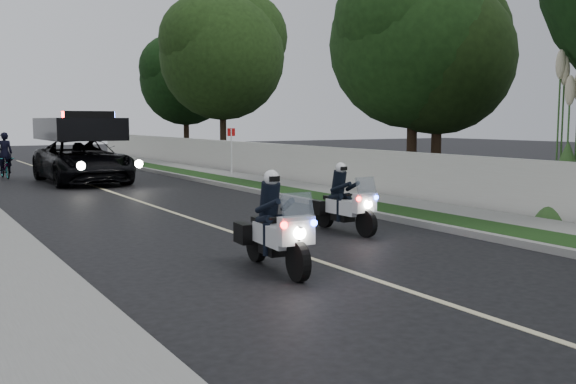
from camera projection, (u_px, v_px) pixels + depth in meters
name	position (u px, v px, depth m)	size (l,w,h in m)	color
ground	(367.00, 277.00, 10.30)	(120.00, 120.00, 0.00)	black
curb_right	(277.00, 195.00, 20.91)	(0.20, 60.00, 0.15)	gray
grass_verge	(296.00, 194.00, 21.27)	(1.20, 60.00, 0.16)	#193814
sidewalk_right	(329.00, 192.00, 21.93)	(1.40, 60.00, 0.16)	gray
property_wall	(353.00, 170.00, 22.37)	(0.22, 60.00, 1.50)	beige
lane_marking	(153.00, 206.00, 18.84)	(0.12, 50.00, 0.01)	#BFB78C
police_moto_left	(275.00, 270.00, 10.76)	(0.68, 1.95, 1.66)	silver
police_moto_right	(344.00, 232.00, 14.46)	(0.63, 1.81, 1.54)	silver
police_suv	(83.00, 183.00, 25.90)	(2.86, 6.18, 3.00)	black
bicycle	(6.00, 178.00, 27.93)	(0.59, 1.68, 0.88)	black
cyclist	(6.00, 178.00, 27.93)	(0.63, 0.42, 1.75)	black
sign_post	(232.00, 178.00, 28.06)	(0.34, 0.34, 2.19)	#AB0C27
pampas_mid	(564.00, 222.00, 15.91)	(1.55, 1.55, 4.41)	beige
tree_right_b	(411.00, 188.00, 23.73)	(5.98, 5.98, 9.97)	#1B3D14
tree_right_c	(435.00, 189.00, 23.63)	(5.42, 5.42, 9.03)	black
tree_right_d	(224.00, 164.00, 36.54)	(6.85, 6.85, 11.42)	#213F15
tree_right_e	(187.00, 157.00, 43.58)	(5.93, 5.93, 9.89)	black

